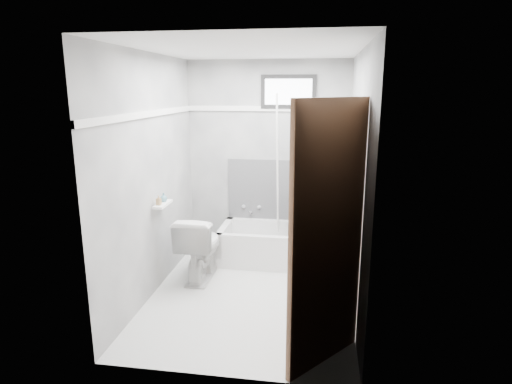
% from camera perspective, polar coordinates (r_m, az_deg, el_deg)
% --- Properties ---
extents(floor, '(2.60, 2.60, 0.00)m').
position_cam_1_polar(floor, '(4.51, -0.69, -13.51)').
color(floor, white).
rests_on(floor, ground).
extents(ceiling, '(2.60, 2.60, 0.00)m').
position_cam_1_polar(ceiling, '(4.03, -0.79, 18.52)').
color(ceiling, silver).
rests_on(ceiling, floor).
extents(wall_back, '(2.00, 0.02, 2.40)m').
position_cam_1_polar(wall_back, '(5.37, 1.53, 4.43)').
color(wall_back, slate).
rests_on(wall_back, floor).
extents(wall_front, '(2.00, 0.02, 2.40)m').
position_cam_1_polar(wall_front, '(2.87, -4.98, -3.78)').
color(wall_front, slate).
rests_on(wall_front, floor).
extents(wall_left, '(0.02, 2.60, 2.40)m').
position_cam_1_polar(wall_left, '(4.38, -13.77, 1.94)').
color(wall_left, slate).
rests_on(wall_left, floor).
extents(wall_right, '(0.02, 2.60, 2.40)m').
position_cam_1_polar(wall_right, '(4.07, 13.31, 1.09)').
color(wall_right, slate).
rests_on(wall_right, floor).
extents(bathtub, '(1.50, 0.70, 0.42)m').
position_cam_1_polar(bathtub, '(5.24, 3.47, -7.03)').
color(bathtub, silver).
rests_on(bathtub, floor).
extents(office_chair, '(0.63, 0.63, 0.98)m').
position_cam_1_polar(office_chair, '(5.15, 7.62, -2.80)').
color(office_chair, slate).
rests_on(office_chair, bathtub).
extents(toilet, '(0.42, 0.74, 0.72)m').
position_cam_1_polar(toilet, '(4.79, -7.45, -7.26)').
color(toilet, silver).
rests_on(toilet, floor).
extents(door, '(0.78, 0.78, 2.00)m').
position_cam_1_polar(door, '(2.90, 14.60, -8.20)').
color(door, brown).
rests_on(door, floor).
extents(window, '(0.66, 0.04, 0.40)m').
position_cam_1_polar(window, '(5.26, 4.35, 13.18)').
color(window, black).
rests_on(window, wall_back).
extents(backerboard, '(1.50, 0.02, 0.78)m').
position_cam_1_polar(backerboard, '(5.41, 4.12, 0.16)').
color(backerboard, '#4C4C4F').
rests_on(backerboard, wall_back).
extents(trim_back, '(2.00, 0.02, 0.06)m').
position_cam_1_polar(trim_back, '(5.29, 1.56, 11.05)').
color(trim_back, white).
rests_on(trim_back, wall_back).
extents(trim_left, '(0.02, 2.60, 0.06)m').
position_cam_1_polar(trim_left, '(4.29, -14.08, 10.07)').
color(trim_left, white).
rests_on(trim_left, wall_left).
extents(pole, '(0.02, 0.39, 1.92)m').
position_cam_1_polar(pole, '(5.14, 2.89, 2.32)').
color(pole, white).
rests_on(pole, bathtub).
extents(shelf, '(0.10, 0.32, 0.02)m').
position_cam_1_polar(shelf, '(4.50, -12.32, -1.60)').
color(shelf, white).
rests_on(shelf, wall_left).
extents(soap_bottle_a, '(0.05, 0.05, 0.10)m').
position_cam_1_polar(soap_bottle_a, '(4.41, -12.85, -1.04)').
color(soap_bottle_a, '#A58152').
rests_on(soap_bottle_a, shelf).
extents(soap_bottle_b, '(0.10, 0.10, 0.09)m').
position_cam_1_polar(soap_bottle_b, '(4.54, -12.21, -0.68)').
color(soap_bottle_b, teal).
rests_on(soap_bottle_b, shelf).
extents(faucet, '(0.26, 0.10, 0.16)m').
position_cam_1_polar(faucet, '(5.51, -0.61, -2.25)').
color(faucet, silver).
rests_on(faucet, wall_back).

